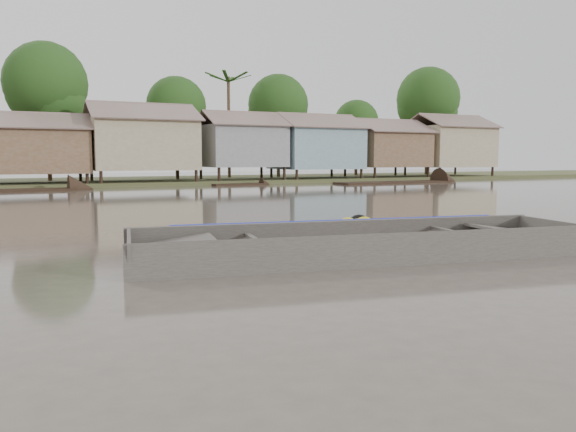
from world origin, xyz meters
name	(u,v)px	position (x,y,z in m)	size (l,w,h in m)	color
ground	(342,264)	(0.00, 0.00, 0.00)	(120.00, 120.00, 0.00)	#4F463D
riverbank	(143,139)	(3.03, 31.86, 3.07)	(120.00, 12.47, 10.22)	#384723
banana_boat	(355,233)	(1.81, 2.41, 0.13)	(5.08, 1.52, 0.72)	black
viewer_boat	(364,251)	(0.80, 0.52, 0.08)	(8.80, 3.64, 0.69)	#3B3532
distant_boats	(201,188)	(5.11, 24.98, -0.05)	(43.87, 4.41, 0.35)	black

